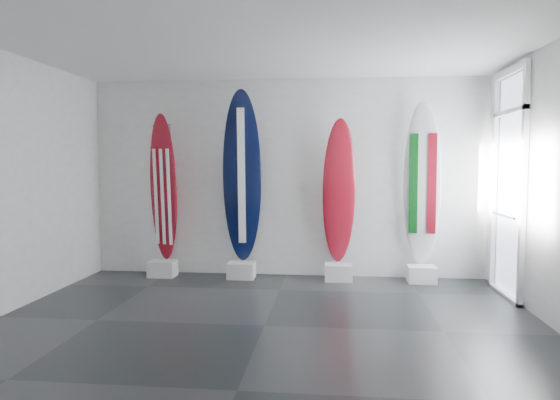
# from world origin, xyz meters

# --- Properties ---
(floor) EXTENTS (6.00, 6.00, 0.00)m
(floor) POSITION_xyz_m (0.00, 0.00, 0.00)
(floor) COLOR black
(floor) RESTS_ON ground
(ceiling) EXTENTS (6.00, 6.00, 0.00)m
(ceiling) POSITION_xyz_m (0.00, 0.00, 3.00)
(ceiling) COLOR white
(ceiling) RESTS_ON wall_back
(wall_back) EXTENTS (6.00, 0.00, 6.00)m
(wall_back) POSITION_xyz_m (0.00, 2.50, 1.50)
(wall_back) COLOR silver
(wall_back) RESTS_ON ground
(wall_front) EXTENTS (6.00, 0.00, 6.00)m
(wall_front) POSITION_xyz_m (0.00, -2.50, 1.50)
(wall_front) COLOR silver
(wall_front) RESTS_ON ground
(display_block_usa) EXTENTS (0.40, 0.30, 0.24)m
(display_block_usa) POSITION_xyz_m (-1.87, 2.18, 0.12)
(display_block_usa) COLOR white
(display_block_usa) RESTS_ON floor
(surfboard_usa) EXTENTS (0.54, 0.34, 2.24)m
(surfboard_usa) POSITION_xyz_m (-1.87, 2.28, 1.36)
(surfboard_usa) COLOR maroon
(surfboard_usa) RESTS_ON display_block_usa
(display_block_navy) EXTENTS (0.40, 0.30, 0.24)m
(display_block_navy) POSITION_xyz_m (-0.64, 2.18, 0.12)
(display_block_navy) COLOR white
(display_block_navy) RESTS_ON floor
(surfboard_navy) EXTENTS (0.59, 0.22, 2.59)m
(surfboard_navy) POSITION_xyz_m (-0.64, 2.28, 1.53)
(surfboard_navy) COLOR black
(surfboard_navy) RESTS_ON display_block_navy
(display_block_swiss) EXTENTS (0.40, 0.30, 0.24)m
(display_block_swiss) POSITION_xyz_m (0.81, 2.18, 0.12)
(display_block_swiss) COLOR white
(display_block_swiss) RESTS_ON floor
(surfboard_swiss) EXTENTS (0.51, 0.36, 2.15)m
(surfboard_swiss) POSITION_xyz_m (0.81, 2.28, 1.31)
(surfboard_swiss) COLOR maroon
(surfboard_swiss) RESTS_ON display_block_swiss
(display_block_italy) EXTENTS (0.40, 0.30, 0.24)m
(display_block_italy) POSITION_xyz_m (2.00, 2.18, 0.12)
(display_block_italy) COLOR white
(display_block_italy) RESTS_ON floor
(surfboard_italy) EXTENTS (0.57, 0.30, 2.38)m
(surfboard_italy) POSITION_xyz_m (2.00, 2.28, 1.43)
(surfboard_italy) COLOR white
(surfboard_italy) RESTS_ON display_block_italy
(wall_outlet) EXTENTS (0.09, 0.02, 0.13)m
(wall_outlet) POSITION_xyz_m (-2.45, 2.48, 0.35)
(wall_outlet) COLOR silver
(wall_outlet) RESTS_ON wall_back
(glass_door) EXTENTS (0.12, 1.16, 2.85)m
(glass_door) POSITION_xyz_m (2.97, 1.55, 1.43)
(glass_door) COLOR white
(glass_door) RESTS_ON floor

